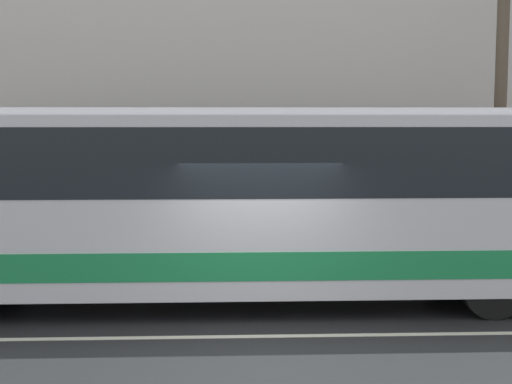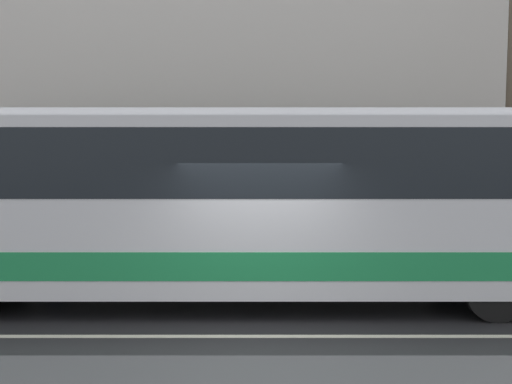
# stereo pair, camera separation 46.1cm
# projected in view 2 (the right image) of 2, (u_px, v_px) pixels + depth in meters

# --- Properties ---
(ground_plane) EXTENTS (60.00, 60.00, 0.00)m
(ground_plane) POSITION_uv_depth(u_px,v_px,m) (258.00, 336.00, 10.40)
(ground_plane) COLOR #262628
(sidewalk) EXTENTS (60.00, 2.63, 0.13)m
(sidewalk) POSITION_uv_depth(u_px,v_px,m) (256.00, 260.00, 15.68)
(sidewalk) COLOR #A09E99
(sidewalk) RESTS_ON ground_plane
(lane_stripe) EXTENTS (54.00, 0.14, 0.01)m
(lane_stripe) POSITION_uv_depth(u_px,v_px,m) (258.00, 336.00, 10.40)
(lane_stripe) COLOR beige
(lane_stripe) RESTS_ON ground_plane
(transit_bus) EXTENTS (12.51, 2.51, 3.34)m
(transit_bus) POSITION_uv_depth(u_px,v_px,m) (202.00, 195.00, 12.10)
(transit_bus) COLOR silver
(transit_bus) RESTS_ON ground_plane
(utility_pole_near) EXTENTS (0.26, 0.26, 7.28)m
(utility_pole_near) POSITION_uv_depth(u_px,v_px,m) (510.00, 90.00, 14.77)
(utility_pole_near) COLOR brown
(utility_pole_near) RESTS_ON sidewalk
(pedestrian_waiting) EXTENTS (0.36, 0.36, 1.58)m
(pedestrian_waiting) POSITION_uv_depth(u_px,v_px,m) (51.00, 228.00, 15.21)
(pedestrian_waiting) COLOR navy
(pedestrian_waiting) RESTS_ON sidewalk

